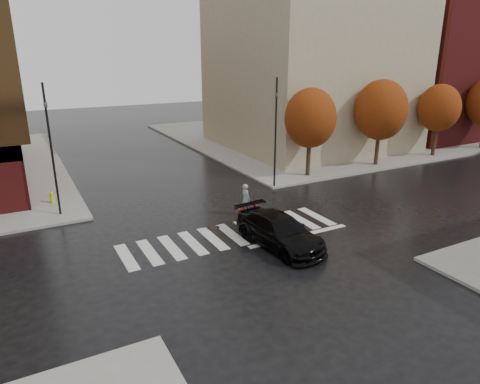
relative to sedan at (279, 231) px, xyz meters
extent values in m
plane|color=black|center=(-1.43, 1.80, -0.78)|extent=(120.00, 120.00, 0.00)
cube|color=gray|center=(19.57, 22.80, -0.70)|extent=(30.00, 30.00, 0.15)
cube|color=silver|center=(-1.43, 2.30, -0.77)|extent=(12.00, 3.00, 0.01)
cube|color=#9B8E6E|center=(15.57, 18.80, 8.37)|extent=(16.00, 16.00, 18.00)
cube|color=maroon|center=(31.57, 17.80, 6.37)|extent=(14.00, 14.00, 14.00)
cylinder|color=black|center=(8.57, 9.20, 0.77)|extent=(0.32, 0.32, 2.80)
ellipsoid|color=#942D0E|center=(8.57, 9.20, 3.69)|extent=(3.80, 3.80, 4.37)
cylinder|color=black|center=(15.57, 9.20, 0.77)|extent=(0.32, 0.32, 2.80)
ellipsoid|color=#942D0E|center=(15.57, 9.20, 3.85)|extent=(4.20, 4.20, 4.83)
cylinder|color=black|center=(22.57, 9.20, 0.77)|extent=(0.32, 0.32, 2.80)
ellipsoid|color=#942D0E|center=(22.57, 9.20, 3.61)|extent=(3.60, 3.60, 4.14)
imported|color=black|center=(0.00, 0.00, 0.00)|extent=(2.71, 5.55, 1.55)
imported|color=maroon|center=(0.59, 4.30, -0.33)|extent=(1.78, 0.85, 0.90)
imported|color=gray|center=(0.49, 4.30, 0.25)|extent=(0.53, 0.72, 1.82)
cylinder|color=black|center=(-8.99, 9.29, 3.07)|extent=(0.12, 0.12, 7.40)
imported|color=black|center=(-8.99, 9.29, 5.75)|extent=(0.23, 0.21, 0.92)
cylinder|color=black|center=(4.87, 8.10, 3.06)|extent=(0.12, 0.12, 7.36)
imported|color=black|center=(4.87, 8.10, 5.73)|extent=(0.18, 0.21, 0.92)
cylinder|color=#CDD10C|center=(-9.18, 11.63, -0.33)|extent=(0.23, 0.23, 0.59)
sphere|color=#CDD10C|center=(-9.18, 11.63, -0.04)|extent=(0.25, 0.25, 0.25)
cylinder|color=#432918|center=(-1.85, 3.54, -0.77)|extent=(0.57, 0.57, 0.01)
camera|label=1|loc=(-10.72, -15.96, 8.28)|focal=32.00mm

